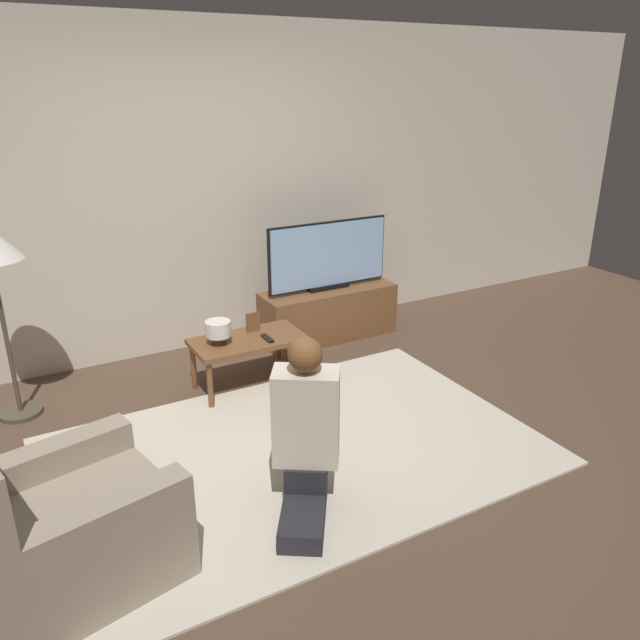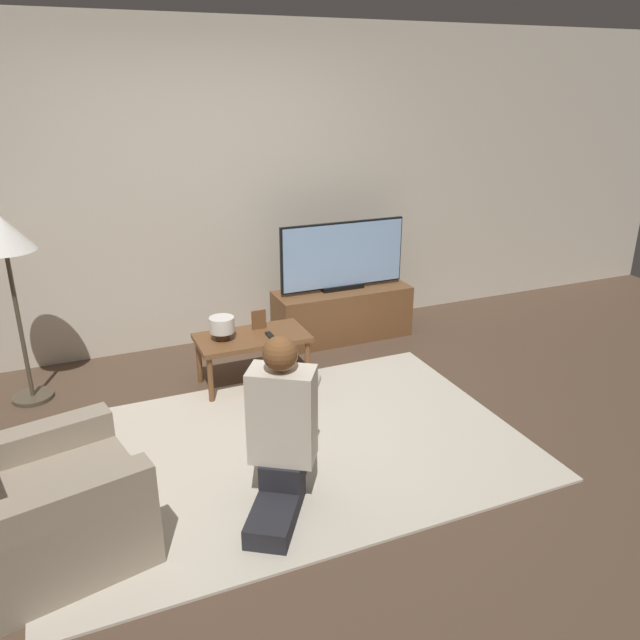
{
  "view_description": "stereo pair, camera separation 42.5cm",
  "coord_description": "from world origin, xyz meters",
  "px_view_note": "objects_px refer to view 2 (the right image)",
  "views": [
    {
      "loc": [
        -1.48,
        -2.93,
        2.15
      ],
      "look_at": [
        0.46,
        0.53,
        0.61
      ],
      "focal_mm": 35.0,
      "sensor_mm": 36.0,
      "label": 1
    },
    {
      "loc": [
        -1.09,
        -3.12,
        2.15
      ],
      "look_at": [
        0.46,
        0.53,
        0.61
      ],
      "focal_mm": 35.0,
      "sensor_mm": 36.0,
      "label": 2
    }
  ],
  "objects_px": {
    "armchair": "(32,514)",
    "person_kneeling": "(282,427)",
    "coffee_table": "(252,341)",
    "table_lamp": "(222,326)",
    "floor_lamp": "(5,246)",
    "tv": "(343,256)"
  },
  "relations": [
    {
      "from": "coffee_table",
      "to": "table_lamp",
      "type": "xyz_separation_m",
      "value": [
        -0.22,
        0.01,
        0.15
      ]
    },
    {
      "from": "armchair",
      "to": "table_lamp",
      "type": "xyz_separation_m",
      "value": [
        1.28,
        1.41,
        0.21
      ]
    },
    {
      "from": "table_lamp",
      "to": "floor_lamp",
      "type": "bearing_deg",
      "value": 164.27
    },
    {
      "from": "coffee_table",
      "to": "floor_lamp",
      "type": "bearing_deg",
      "value": 165.94
    },
    {
      "from": "armchair",
      "to": "floor_lamp",
      "type": "bearing_deg",
      "value": -11.03
    },
    {
      "from": "coffee_table",
      "to": "table_lamp",
      "type": "relative_size",
      "value": 4.51
    },
    {
      "from": "person_kneeling",
      "to": "tv",
      "type": "bearing_deg",
      "value": -89.96
    },
    {
      "from": "floor_lamp",
      "to": "armchair",
      "type": "bearing_deg",
      "value": -88.64
    },
    {
      "from": "armchair",
      "to": "person_kneeling",
      "type": "height_order",
      "value": "person_kneeling"
    },
    {
      "from": "coffee_table",
      "to": "floor_lamp",
      "type": "xyz_separation_m",
      "value": [
        -1.54,
        0.38,
        0.78
      ]
    },
    {
      "from": "tv",
      "to": "coffee_table",
      "type": "xyz_separation_m",
      "value": [
        -0.99,
        -0.55,
        -0.41
      ]
    },
    {
      "from": "tv",
      "to": "floor_lamp",
      "type": "height_order",
      "value": "floor_lamp"
    },
    {
      "from": "person_kneeling",
      "to": "table_lamp",
      "type": "relative_size",
      "value": 5.31
    },
    {
      "from": "armchair",
      "to": "person_kneeling",
      "type": "relative_size",
      "value": 1.05
    },
    {
      "from": "armchair",
      "to": "table_lamp",
      "type": "height_order",
      "value": "armchair"
    },
    {
      "from": "armchair",
      "to": "tv",
      "type": "bearing_deg",
      "value": -64.29
    },
    {
      "from": "tv",
      "to": "person_kneeling",
      "type": "height_order",
      "value": "tv"
    },
    {
      "from": "coffee_table",
      "to": "person_kneeling",
      "type": "height_order",
      "value": "person_kneeling"
    },
    {
      "from": "table_lamp",
      "to": "tv",
      "type": "bearing_deg",
      "value": 24.07
    },
    {
      "from": "person_kneeling",
      "to": "coffee_table",
      "type": "bearing_deg",
      "value": -68.33
    },
    {
      "from": "person_kneeling",
      "to": "floor_lamp",
      "type": "bearing_deg",
      "value": -22.4
    },
    {
      "from": "tv",
      "to": "coffee_table",
      "type": "distance_m",
      "value": 1.2
    }
  ]
}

